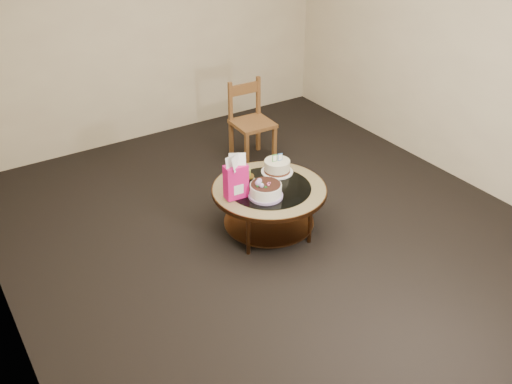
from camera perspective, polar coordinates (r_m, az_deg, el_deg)
ground at (r=5.26m, az=1.28°, el=-3.81°), size 5.00×5.00×0.00m
room_walls at (r=4.56m, az=1.51°, el=12.29°), size 4.52×5.02×2.61m
coffee_table at (r=5.06m, az=1.33°, el=-0.30°), size 1.02×1.02×0.46m
decorated_cake at (r=4.85m, az=0.96°, el=0.10°), size 0.30×0.30×0.17m
cream_cake at (r=5.22m, az=2.12°, el=2.55°), size 0.29×0.29×0.19m
gift_bag at (r=4.78m, az=-2.04°, el=1.51°), size 0.20×0.15×0.39m
pillar_candle at (r=5.15m, az=-0.87°, el=1.72°), size 0.12×0.12×0.09m
dining_chair at (r=6.29m, az=-0.52°, el=7.07°), size 0.43×0.43×0.89m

